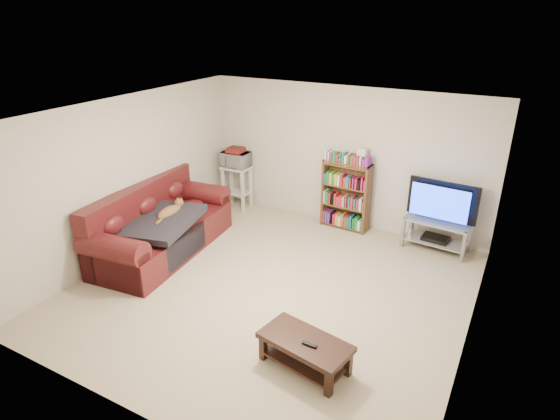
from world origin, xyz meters
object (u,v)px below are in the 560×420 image
Objects in this scene: coffee_table at (305,348)px; bookshelf at (346,194)px; tv_stand at (437,230)px; sofa at (159,229)px.

coffee_table is 0.88× the size of bookshelf.
tv_stand is 0.86× the size of bookshelf.
coffee_table is at bearing -28.03° from sofa.
sofa is 3.42m from coffee_table.
bookshelf is (-0.90, 3.46, 0.37)m from coffee_table.
bookshelf is (2.26, 2.17, 0.26)m from sofa.
coffee_table is (3.17, -1.29, -0.11)m from sofa.
sofa is 4.36m from tv_stand.
tv_stand is at bearing 22.85° from sofa.
tv_stand is at bearing 89.30° from coffee_table.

